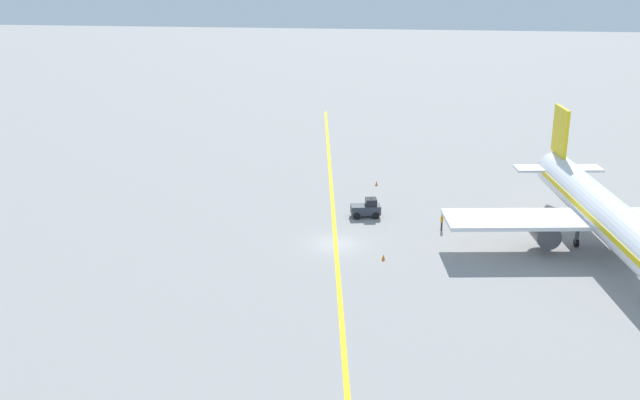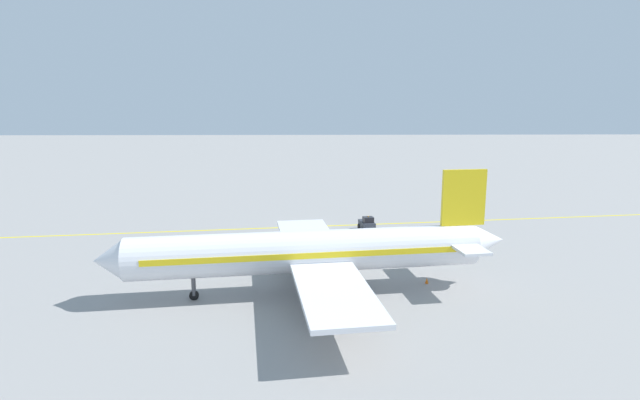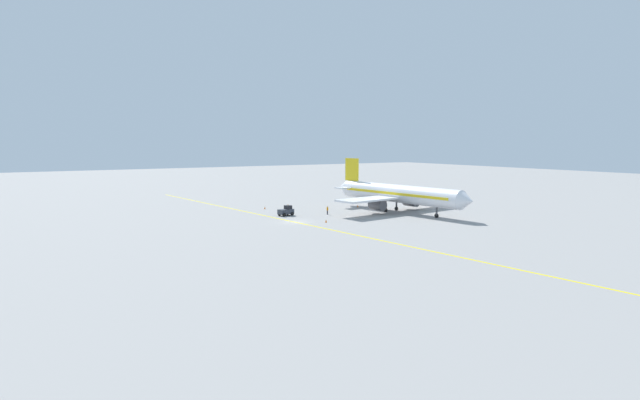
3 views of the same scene
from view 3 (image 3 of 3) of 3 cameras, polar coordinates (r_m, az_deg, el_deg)
name	(u,v)px [view 3 (image 3 of 3)]	position (r m, az deg, el deg)	size (l,w,h in m)	color
ground_plane	(294,222)	(88.74, -2.94, -2.53)	(400.00, 400.00, 0.00)	gray
apron_yellow_centreline	(294,222)	(88.74, -2.94, -2.53)	(0.40, 120.00, 0.01)	yellow
airplane_at_gate	(397,194)	(102.09, 8.79, 0.69)	(28.44, 35.52, 10.60)	white
baggage_tug_dark	(286,211)	(96.54, -3.88, -1.26)	(3.23, 2.21, 2.11)	#333842
ground_crew_worker	(327,210)	(97.64, 0.85, -1.15)	(0.27, 0.57, 1.68)	#23232D
traffic_cone_near_nose	(358,206)	(109.47, 4.34, -0.66)	(0.32, 0.32, 0.55)	orange
traffic_cone_mid_apron	(265,208)	(106.54, -6.32, -0.88)	(0.32, 0.32, 0.55)	orange
traffic_cone_by_wingtip	(326,221)	(88.12, 0.70, -2.41)	(0.32, 0.32, 0.55)	orange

